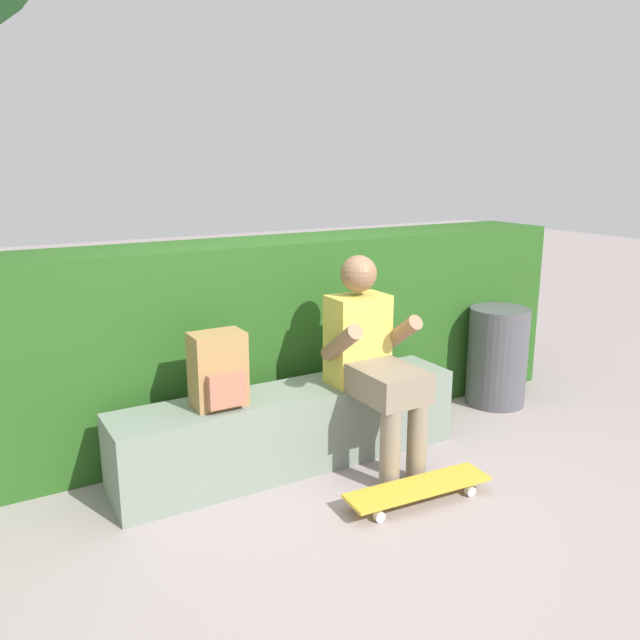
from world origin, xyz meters
name	(u,v)px	position (x,y,z in m)	size (l,w,h in m)	color
ground_plane	(332,498)	(0.00, 0.00, 0.00)	(24.00, 24.00, 0.00)	gray
bench_main	(292,428)	(0.00, 0.45, 0.23)	(2.05, 0.40, 0.45)	gray
person_skater	(372,356)	(0.41, 0.24, 0.65)	(0.49, 0.62, 1.20)	gold
skateboard_near_person	(418,488)	(0.37, -0.25, 0.07)	(0.81, 0.25, 0.09)	gold
backpack_on_bench	(219,371)	(-0.43, 0.44, 0.65)	(0.28, 0.23, 0.40)	#A37A47
hedge_row	(230,341)	(-0.11, 1.05, 0.62)	(4.95, 0.55, 1.24)	#25531A
trash_bin	(497,356)	(1.74, 0.57, 0.35)	(0.42, 0.42, 0.71)	#4C4C51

